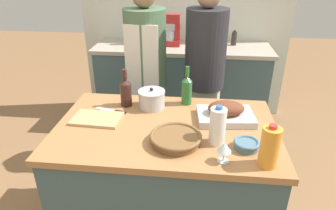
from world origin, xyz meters
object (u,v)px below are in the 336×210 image
roasting_pan (226,113)px  person_cook_guest (204,73)px  cutting_board (97,119)px  person_cook_aproned (146,72)px  juice_jug (270,147)px  wine_bottle_green (126,92)px  stand_mixer (172,33)px  wicker_basket (176,138)px  mixing_bowl (246,144)px  stock_pot (152,99)px  condiment_bottle_tall (222,45)px  wine_bottle_dark (187,89)px  milk_jug (218,126)px  condiment_bottle_extra (234,38)px  knife_chef (112,111)px  condiment_bottle_short (126,36)px  wine_glass_left (224,148)px

roasting_pan → person_cook_guest: size_ratio=0.23×
cutting_board → person_cook_aproned: person_cook_aproned is taller
juice_jug → wine_bottle_green: wine_bottle_green is taller
wine_bottle_green → stand_mixer: size_ratio=0.79×
stand_mixer → person_cook_guest: 0.85m
wicker_basket → mixing_bowl: (0.38, -0.01, -0.00)m
cutting_board → stock_pot: (0.32, 0.21, 0.05)m
mixing_bowl → juice_jug: juice_jug is taller
mixing_bowl → condiment_bottle_tall: size_ratio=1.05×
wine_bottle_green → wine_bottle_dark: size_ratio=0.96×
juice_jug → milk_jug: bearing=144.6°
person_cook_guest → person_cook_aproned: bearing=-170.1°
condiment_bottle_extra → roasting_pan: bearing=-96.7°
stock_pot → knife_chef: bearing=-161.6°
wicker_basket → condiment_bottle_short: size_ratio=1.44×
mixing_bowl → milk_jug: bearing=166.7°
milk_jug → person_cook_aproned: bearing=118.8°
knife_chef → person_cook_guest: 0.95m
juice_jug → roasting_pan: bearing=111.5°
cutting_board → mixing_bowl: bearing=-13.8°
knife_chef → condiment_bottle_extra: condiment_bottle_extra is taller
milk_jug → knife_chef: 0.75m
mixing_bowl → roasting_pan: bearing=106.5°
cutting_board → juice_jug: bearing=-19.8°
stock_pot → wine_glass_left: size_ratio=1.61×
roasting_pan → wicker_basket: 0.42m
wine_glass_left → wine_bottle_green: bearing=137.8°
stock_pot → milk_jug: bearing=-43.0°
wine_bottle_dark → condiment_bottle_extra: wine_bottle_dark is taller
stock_pot → wine_glass_left: 0.72m
condiment_bottle_extra → juice_jug: bearing=-90.4°
juice_jug → person_cook_aproned: 1.47m
stand_mixer → person_cook_aproned: bearing=-102.0°
wine_bottle_dark → knife_chef: size_ratio=1.23×
stock_pot → wine_bottle_dark: size_ratio=0.67×
mixing_bowl → condiment_bottle_short: condiment_bottle_short is taller
person_cook_guest → mixing_bowl: bearing=-67.1°
stand_mixer → mixing_bowl: bearing=-72.5°
wine_glass_left → mixing_bowl: bearing=44.2°
wine_bottle_dark → condiment_bottle_tall: (0.30, 1.15, 0.00)m
wicker_basket → stand_mixer: (-0.19, 1.81, 0.16)m
milk_jug → condiment_bottle_tall: (0.11, 1.63, 0.00)m
condiment_bottle_tall → wine_glass_left: bearing=-92.7°
milk_jug → wine_glass_left: milk_jug is taller
wicker_basket → wine_bottle_green: 0.58m
stock_pot → condiment_bottle_extra: condiment_bottle_extra is taller
condiment_bottle_short → wicker_basket: bearing=-68.9°
roasting_pan → wine_bottle_dark: size_ratio=1.36×
condiment_bottle_short → person_cook_guest: size_ratio=0.12×
stand_mixer → condiment_bottle_tall: (0.53, -0.16, -0.08)m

